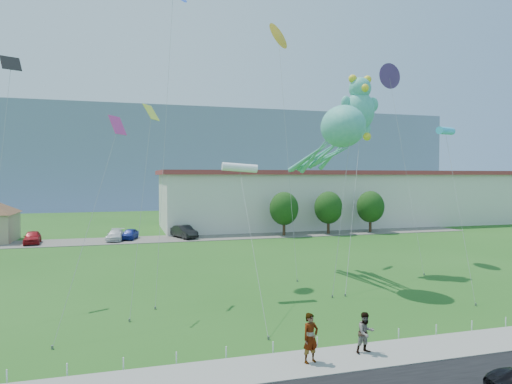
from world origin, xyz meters
TOP-DOWN VIEW (x-y plane):
  - ground at (0.00, 0.00)m, footprint 160.00×160.00m
  - sidewalk at (0.00, -2.75)m, footprint 80.00×2.50m
  - parking_strip at (0.00, 35.00)m, footprint 70.00×6.00m
  - hill_ridge at (0.00, 120.00)m, footprint 160.00×50.00m
  - warehouse at (26.00, 44.00)m, footprint 61.00×15.00m
  - rope_fence at (0.00, -1.30)m, footprint 26.05×0.05m
  - tree_near at (10.00, 34.00)m, footprint 3.60×3.60m
  - tree_mid at (16.00, 34.00)m, footprint 3.60×3.60m
  - tree_far at (22.00, 34.00)m, footprint 3.60×3.60m
  - pedestrian_left at (-1.95, -2.80)m, footprint 0.81×0.64m
  - pedestrian_right at (0.63, -2.52)m, footprint 0.89×0.73m
  - parked_car_red at (-18.65, 34.97)m, footprint 1.99×4.19m
  - parked_car_white at (-10.01, 35.10)m, footprint 2.23×4.39m
  - parked_car_blue at (-8.42, 35.67)m, footprint 2.42×3.84m
  - parked_car_black at (-2.20, 35.06)m, footprint 2.98×4.78m
  - octopus_kite at (4.92, 9.38)m, footprint 3.18×8.82m
  - teddy_bear_kite at (8.67, 12.75)m, footprint 6.22×7.76m
  - small_kite_orange at (4.24, 19.20)m, footprint 2.57×9.65m
  - small_kite_black at (-15.45, 10.79)m, footprint 1.29×7.91m
  - small_kite_yellow at (-7.48, 8.72)m, footprint 2.10×5.30m
  - small_kite_white at (-2.04, 8.23)m, footprint 0.96×9.20m
  - small_kite_purple at (13.66, 16.42)m, footprint 2.13×7.48m
  - small_kite_pink at (-9.53, 6.16)m, footprint 3.40×5.65m
  - small_kite_cyan at (11.83, 6.78)m, footprint 1.84×5.86m

SIDE VIEW (x-z plane):
  - ground at x=0.00m, z-range 0.00..0.00m
  - parking_strip at x=0.00m, z-range 0.00..0.06m
  - sidewalk at x=0.00m, z-range 0.00..0.10m
  - rope_fence at x=0.00m, z-range 0.00..0.50m
  - parked_car_blue at x=-8.42m, z-range 0.06..1.28m
  - parked_car_white at x=-10.01m, z-range 0.06..1.28m
  - parked_car_red at x=-18.65m, z-range 0.06..1.44m
  - parked_car_black at x=-2.20m, z-range 0.06..1.55m
  - pedestrian_right at x=0.63m, z-range 0.10..1.78m
  - pedestrian_left at x=-1.95m, z-range 0.10..2.04m
  - tree_near at x=10.00m, z-range 0.65..6.12m
  - tree_mid at x=16.00m, z-range 0.65..6.12m
  - tree_far at x=22.00m, z-range 0.65..6.12m
  - warehouse at x=26.00m, z-range 0.02..8.22m
  - small_kite_white at x=-2.04m, z-range 3.68..12.05m
  - small_kite_pink at x=-9.53m, z-range 3.75..14.34m
  - octopus_kite at x=4.92m, z-range 3.93..15.99m
  - small_kite_yellow at x=-7.48m, z-range 4.15..15.84m
  - small_kite_cyan at x=11.83m, z-range 4.91..15.79m
  - small_kite_black at x=-15.45m, z-range 5.05..19.73m
  - hill_ridge at x=0.00m, z-range 0.00..25.00m
  - teddy_bear_kite at x=8.67m, z-range 5.23..20.45m
  - small_kite_purple at x=13.66m, z-range 7.40..24.31m
  - small_kite_orange at x=4.24m, z-range 9.03..29.55m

